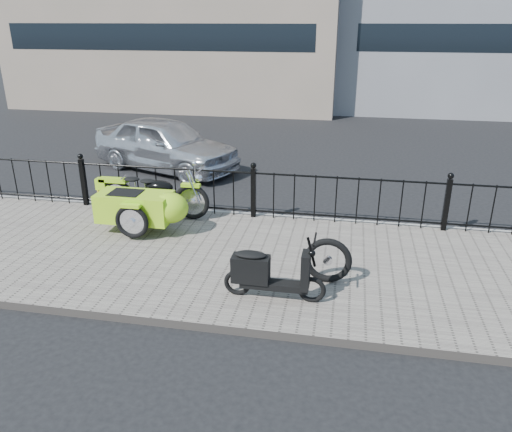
% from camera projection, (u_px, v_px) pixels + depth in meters
% --- Properties ---
extents(ground, '(120.00, 120.00, 0.00)m').
position_uv_depth(ground, '(239.00, 250.00, 8.50)').
color(ground, black).
rests_on(ground, ground).
extents(sidewalk, '(30.00, 3.80, 0.12)m').
position_uv_depth(sidewalk, '(232.00, 260.00, 8.02)').
color(sidewalk, '#686058').
rests_on(sidewalk, ground).
extents(curb, '(30.00, 0.10, 0.12)m').
position_uv_depth(curb, '(255.00, 217.00, 9.79)').
color(curb, gray).
rests_on(curb, ground).
extents(iron_fence, '(14.11, 0.11, 1.08)m').
position_uv_depth(iron_fence, '(253.00, 193.00, 9.47)').
color(iron_fence, black).
rests_on(iron_fence, sidewalk).
extents(motorcycle_sidecar, '(2.28, 1.48, 0.98)m').
position_uv_depth(motorcycle_sidecar, '(148.00, 204.00, 8.90)').
color(motorcycle_sidecar, black).
rests_on(motorcycle_sidecar, sidewalk).
extents(scooter, '(1.40, 0.41, 0.95)m').
position_uv_depth(scooter, '(267.00, 274.00, 6.71)').
color(scooter, black).
rests_on(scooter, sidewalk).
extents(spare_tire, '(0.69, 0.11, 0.69)m').
position_uv_depth(spare_tire, '(328.00, 260.00, 7.13)').
color(spare_tire, black).
rests_on(spare_tire, sidewalk).
extents(sedan_car, '(4.30, 2.95, 1.36)m').
position_uv_depth(sedan_car, '(165.00, 144.00, 12.79)').
color(sedan_car, silver).
rests_on(sedan_car, ground).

